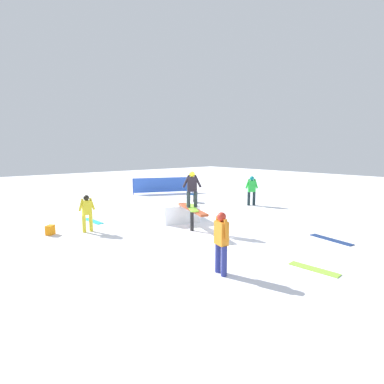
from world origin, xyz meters
name	(u,v)px	position (x,y,z in m)	size (l,w,h in m)	color
ground_plane	(192,231)	(0.00, 0.00, 0.00)	(60.00, 60.00, 0.00)	white
rail_feature	(192,212)	(0.00, 0.00, 0.73)	(2.36, 1.07, 0.86)	black
snow_kicker_ramp	(176,211)	(-1.82, 0.64, 0.37)	(1.80, 1.50, 0.74)	white
main_rider_on_rail	(192,190)	(0.00, 0.00, 1.53)	(1.43, 1.06, 1.36)	#88D531
bystander_green	(252,189)	(-1.79, 5.77, 0.89)	(0.46, 0.67, 1.59)	#18262B
bystander_yellow	(87,211)	(-2.38, -3.03, 0.77)	(0.23, 0.60, 1.38)	yellow
bystander_orange	(221,240)	(3.44, -2.01, 0.87)	(0.62, 0.28, 1.54)	navy
loose_snowboard_lime	(314,269)	(4.79, -0.02, 0.01)	(1.24, 0.28, 0.02)	#92DF3A
loose_snowboard_navy	(331,240)	(3.92, 2.80, 0.01)	(1.46, 0.28, 0.02)	navy
loose_snowboard_cyan	(93,221)	(-3.82, -2.24, 0.01)	(1.36, 0.28, 0.02)	#21BCC0
folding_chair	(190,195)	(-4.73, 3.91, 0.41)	(0.61, 0.61, 0.88)	#3F3F44
backpack_on_snow	(50,230)	(-2.88, -4.19, 0.17)	(0.30, 0.22, 0.34)	orange
safety_fence	(163,185)	(-8.48, 4.66, 0.60)	(1.76, 3.80, 1.10)	blue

